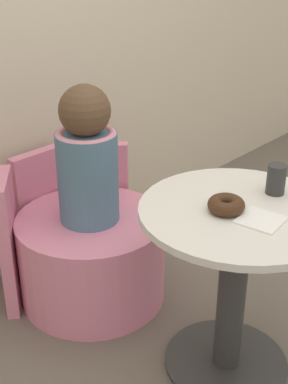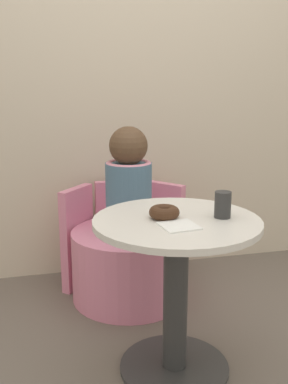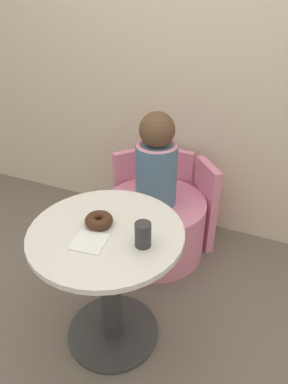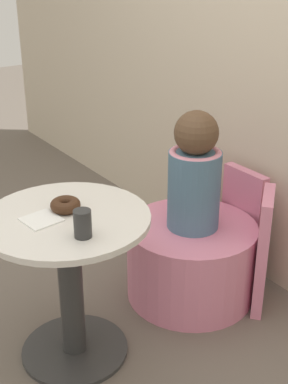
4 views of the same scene
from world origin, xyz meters
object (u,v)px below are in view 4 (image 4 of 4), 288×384
object	(u,v)px
cup	(83,224)
child_figure	(195,174)
tub_chair	(191,260)
donut	(65,205)
round_table	(69,266)

from	to	relation	value
cup	child_figure	bearing A→B (deg)	107.60
tub_chair	cup	distance (m)	0.90
donut	round_table	bearing A→B (deg)	-26.13
round_table	donut	size ratio (longest dim) A/B	5.51
round_table	tub_chair	world-z (taller)	round_table
tub_chair	child_figure	bearing A→B (deg)	180.00
tub_chair	cup	xyz separation A→B (m)	(0.22, -0.70, 0.51)
donut	child_figure	bearing A→B (deg)	90.11
cup	donut	bearing A→B (deg)	168.31
tub_chair	child_figure	xyz separation A→B (m)	(-0.00, 0.00, 0.46)
donut	cup	world-z (taller)	cup
tub_chair	donut	size ratio (longest dim) A/B	5.27
donut	tub_chair	bearing A→B (deg)	90.11
child_figure	donut	bearing A→B (deg)	-89.89
donut	cup	bearing A→B (deg)	-11.69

